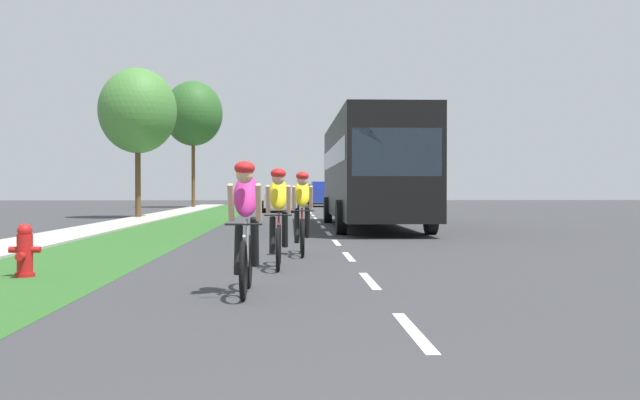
{
  "coord_description": "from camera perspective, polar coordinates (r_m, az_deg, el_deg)",
  "views": [
    {
      "loc": [
        -1.08,
        -1.51,
        1.26
      ],
      "look_at": [
        -0.04,
        23.45,
        0.88
      ],
      "focal_mm": 40.33,
      "sensor_mm": 36.0,
      "label": 1
    }
  ],
  "objects": [
    {
      "name": "ground_plane",
      "position": [
        21.58,
        0.5,
        -2.47
      ],
      "size": [
        120.0,
        120.0,
        0.0
      ],
      "primitive_type": "plane",
      "color": "#38383A"
    },
    {
      "name": "sedan_silver",
      "position": [
        39.8,
        -3.11,
        0.17
      ],
      "size": [
        1.98,
        4.3,
        1.52
      ],
      "color": "#A5A8AD",
      "rests_on": "ground_plane"
    },
    {
      "name": "street_tree_far",
      "position": [
        49.63,
        -10.03,
        6.76
      ],
      "size": [
        3.97,
        3.97,
        8.56
      ],
      "color": "brown",
      "rests_on": "ground_plane"
    },
    {
      "name": "cyclist_lead",
      "position": [
        8.59,
        -5.89,
        -2.1
      ],
      "size": [
        0.42,
        1.72,
        1.58
      ],
      "color": "black",
      "rests_on": "ground_plane"
    },
    {
      "name": "cyclist_distant",
      "position": [
        13.62,
        -1.42,
        -1.0
      ],
      "size": [
        0.42,
        1.72,
        1.58
      ],
      "color": "black",
      "rests_on": "ground_plane"
    },
    {
      "name": "grass_verge",
      "position": [
        21.88,
        -12.36,
        -2.43
      ],
      "size": [
        2.75,
        70.0,
        0.01
      ],
      "primitive_type": "cube",
      "color": "#2D6026",
      "rests_on": "ground_plane"
    },
    {
      "name": "cyclist_trailing",
      "position": [
        11.4,
        -3.31,
        -1.36
      ],
      "size": [
        0.42,
        1.72,
        1.58
      ],
      "color": "black",
      "rests_on": "ground_plane"
    },
    {
      "name": "street_tree_near",
      "position": [
        32.19,
        -14.27,
        6.86
      ],
      "size": [
        3.34,
        3.34,
        6.48
      ],
      "color": "brown",
      "rests_on": "ground_plane"
    },
    {
      "name": "sidewalk_concrete",
      "position": [
        22.38,
        -18.05,
        -2.38
      ],
      "size": [
        1.75,
        70.0,
        0.1
      ],
      "primitive_type": "cube",
      "color": "#B2ADA3",
      "rests_on": "ground_plane"
    },
    {
      "name": "suv_blue",
      "position": [
        51.9,
        0.3,
        0.53
      ],
      "size": [
        2.15,
        4.7,
        1.79
      ],
      "color": "#23389E",
      "rests_on": "ground_plane"
    },
    {
      "name": "pickup_maroon",
      "position": [
        61.38,
        -0.13,
        0.47
      ],
      "size": [
        2.22,
        5.1,
        1.64
      ],
      "color": "maroon",
      "rests_on": "ground_plane"
    },
    {
      "name": "fire_hydrant_red",
      "position": [
        11.09,
        -22.39,
        -3.76
      ],
      "size": [
        0.44,
        0.38,
        0.76
      ],
      "color": "red",
      "rests_on": "ground_plane"
    },
    {
      "name": "lane_markings_center",
      "position": [
        25.57,
        0.05,
        -1.94
      ],
      "size": [
        0.12,
        54.3,
        0.01
      ],
      "color": "white",
      "rests_on": "ground_plane"
    },
    {
      "name": "bus_black",
      "position": [
        23.69,
        4.06,
        2.62
      ],
      "size": [
        2.78,
        11.6,
        3.48
      ],
      "color": "black",
      "rests_on": "ground_plane"
    }
  ]
}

